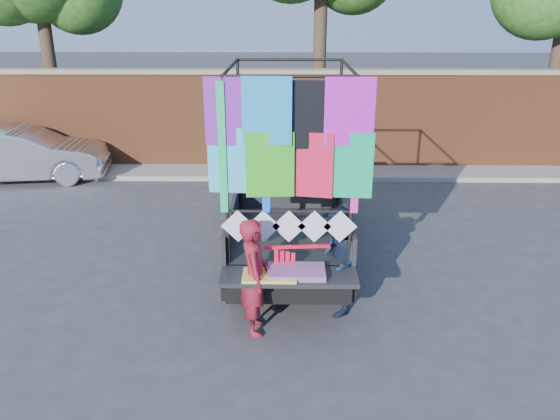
{
  "coord_description": "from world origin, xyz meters",
  "views": [
    {
      "loc": [
        0.13,
        -7.33,
        4.17
      ],
      "look_at": [
        0.03,
        -0.16,
        1.45
      ],
      "focal_mm": 35.0,
      "sensor_mm": 36.0,
      "label": 1
    }
  ],
  "objects_px": {
    "pickup_truck": "(289,198)",
    "man": "(337,262)",
    "woman": "(255,277)",
    "sedan": "(23,154)"
  },
  "relations": [
    {
      "from": "sedan",
      "to": "woman",
      "type": "height_order",
      "value": "woman"
    },
    {
      "from": "sedan",
      "to": "man",
      "type": "height_order",
      "value": "man"
    },
    {
      "from": "pickup_truck",
      "to": "man",
      "type": "height_order",
      "value": "pickup_truck"
    },
    {
      "from": "pickup_truck",
      "to": "woman",
      "type": "xyz_separation_m",
      "value": [
        -0.45,
        -3.0,
        -0.04
      ]
    },
    {
      "from": "pickup_truck",
      "to": "man",
      "type": "relative_size",
      "value": 3.39
    },
    {
      "from": "woman",
      "to": "man",
      "type": "height_order",
      "value": "woman"
    },
    {
      "from": "man",
      "to": "woman",
      "type": "bearing_deg",
      "value": -66.54
    },
    {
      "from": "sedan",
      "to": "woman",
      "type": "xyz_separation_m",
      "value": [
        6.16,
        -6.68,
        0.14
      ]
    },
    {
      "from": "woman",
      "to": "man",
      "type": "distance_m",
      "value": 1.24
    },
    {
      "from": "man",
      "to": "sedan",
      "type": "bearing_deg",
      "value": -131.04
    }
  ]
}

